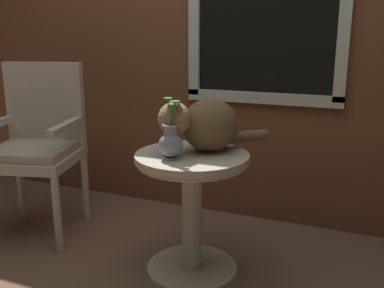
{
  "coord_description": "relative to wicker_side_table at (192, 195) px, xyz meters",
  "views": [
    {
      "loc": [
        1.04,
        -1.81,
        1.21
      ],
      "look_at": [
        0.25,
        0.07,
        0.69
      ],
      "focal_mm": 40.22,
      "sensor_mm": 36.0,
      "label": 1
    }
  ],
  "objects": [
    {
      "name": "ground_plane",
      "position": [
        -0.25,
        -0.07,
        -0.43
      ],
      "size": [
        6.0,
        6.0,
        0.0
      ],
      "primitive_type": "plane",
      "color": "brown"
    },
    {
      "name": "back_wall",
      "position": [
        -0.23,
        0.82,
        0.87
      ],
      "size": [
        4.0,
        0.07,
        2.6
      ],
      "color": "brown",
      "rests_on": "ground_plane"
    },
    {
      "name": "wicker_side_table",
      "position": [
        0.0,
        0.0,
        0.0
      ],
      "size": [
        0.57,
        0.57,
        0.64
      ],
      "color": "#B2A893",
      "rests_on": "ground_plane"
    },
    {
      "name": "wicker_chair",
      "position": [
        -1.09,
        0.13,
        0.16
      ],
      "size": [
        0.61,
        0.61,
        1.05
      ],
      "color": "#B2A893",
      "rests_on": "ground_plane"
    },
    {
      "name": "cat",
      "position": [
        0.04,
        0.07,
        0.35
      ],
      "size": [
        0.46,
        0.48,
        0.28
      ],
      "color": "brown",
      "rests_on": "wicker_side_table"
    },
    {
      "name": "pewter_vase_with_ivy",
      "position": [
        -0.06,
        -0.12,
        0.3
      ],
      "size": [
        0.11,
        0.12,
        0.28
      ],
      "color": "gray",
      "rests_on": "wicker_side_table"
    }
  ]
}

